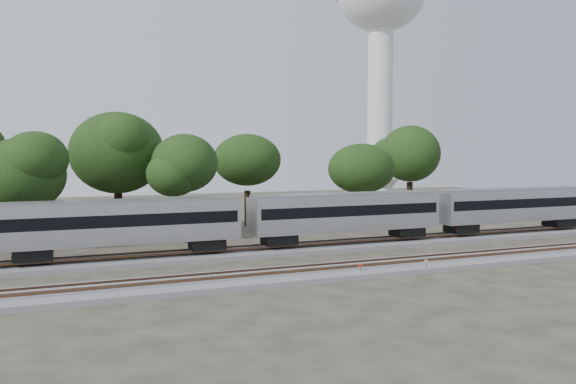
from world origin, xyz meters
TOP-DOWN VIEW (x-y plane):
  - ground at (0.00, 0.00)m, footprint 160.00×160.00m
  - track_far at (0.00, 6.00)m, footprint 160.00×5.00m
  - track_near at (0.00, -4.00)m, footprint 160.00×5.00m
  - train at (10.21, 6.00)m, footprint 96.29×3.33m
  - switch_stand_red at (5.28, -5.26)m, footprint 0.28×0.14m
  - switch_stand_white at (10.37, -6.08)m, footprint 0.32×0.06m
  - switch_lever at (7.16, -6.07)m, footprint 0.57×0.46m
  - water_tower at (37.30, 45.19)m, footprint 15.47×15.47m
  - tree_2 at (-17.77, 14.46)m, footprint 7.04×7.04m
  - tree_3 at (-9.06, 20.75)m, footprint 9.02×9.02m
  - tree_4 at (-3.19, 15.02)m, footprint 7.99×7.99m
  - tree_5 at (6.18, 24.02)m, footprint 8.15×8.15m
  - tree_6 at (18.82, 18.68)m, footprint 7.10×7.10m
  - tree_7 at (31.45, 27.21)m, footprint 8.90×8.90m

SIDE VIEW (x-z plane):
  - ground at x=0.00m, z-range 0.00..0.00m
  - switch_lever at x=7.16m, z-range 0.00..0.30m
  - track_far at x=0.00m, z-range -0.16..0.57m
  - track_near at x=0.00m, z-range -0.16..0.57m
  - switch_stand_red at x=5.28m, z-range 0.13..1.05m
  - switch_stand_white at x=10.37m, z-range 0.14..1.15m
  - train at x=10.21m, z-range 0.92..5.83m
  - tree_2 at x=-17.77m, z-range 1.94..11.86m
  - tree_6 at x=18.82m, z-range 1.96..11.97m
  - tree_4 at x=-3.19m, z-range 2.21..13.47m
  - tree_5 at x=6.18m, z-range 2.25..13.74m
  - tree_7 at x=31.45m, z-range 2.47..15.01m
  - tree_3 at x=-9.06m, z-range 2.50..15.22m
  - water_tower at x=37.30m, z-range 10.31..53.13m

